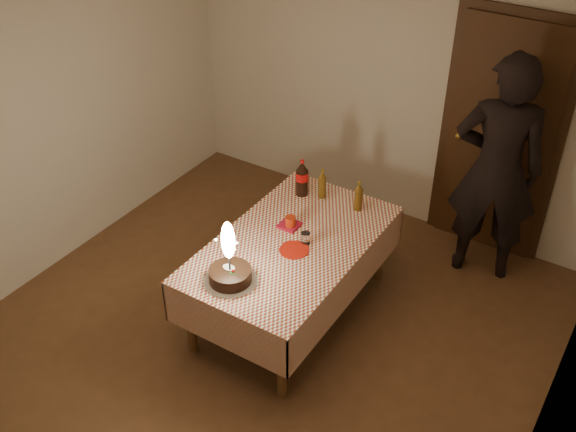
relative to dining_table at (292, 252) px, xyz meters
The scene contains 12 objects.
ground 0.79m from the dining_table, 96.00° to the right, with size 4.00×4.50×0.01m, color brown.
room_shell 1.15m from the dining_table, 92.71° to the right, with size 4.04×4.54×2.62m.
dining_table is the anchor object (origin of this frame).
birthday_cake 0.64m from the dining_table, 101.71° to the right, with size 0.37×0.37×0.49m.
red_plate 0.14m from the dining_table, 46.91° to the right, with size 0.22×0.22×0.01m, color red.
red_cup 0.23m from the dining_table, 124.94° to the left, with size 0.08×0.08×0.10m, color #A9250B.
clear_cup 0.17m from the dining_table, 27.49° to the left, with size 0.07×0.07×0.09m, color white.
napkin_stack 0.23m from the dining_table, 126.82° to the left, with size 0.15×0.15×0.02m, color #A4122A.
cola_bottle 0.70m from the dining_table, 114.87° to the left, with size 0.10×0.10×0.32m.
amber_bottle_left 0.69m from the dining_table, 100.30° to the left, with size 0.06×0.06×0.25m.
amber_bottle_right 0.71m from the dining_table, 71.91° to the left, with size 0.06×0.06×0.25m.
photographer 1.74m from the dining_table, 51.46° to the left, with size 0.81×0.65×1.94m.
Camera 1 is at (2.15, -2.83, 3.68)m, focal length 42.00 mm.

